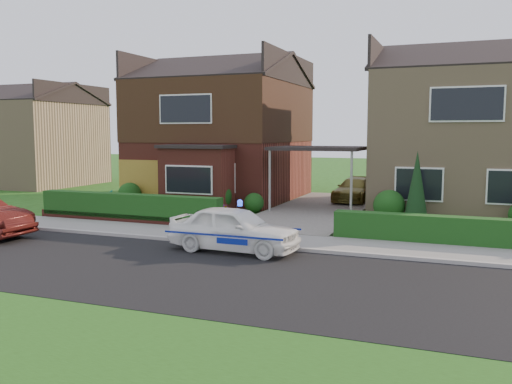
% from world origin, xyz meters
% --- Properties ---
extents(ground, '(120.00, 120.00, 0.00)m').
position_xyz_m(ground, '(0.00, 0.00, 0.00)').
color(ground, '#1F4512').
rests_on(ground, ground).
extents(road, '(60.00, 6.00, 0.02)m').
position_xyz_m(road, '(0.00, 0.00, 0.00)').
color(road, black).
rests_on(road, ground).
extents(kerb, '(60.00, 0.16, 0.12)m').
position_xyz_m(kerb, '(0.00, 3.05, 0.06)').
color(kerb, '#9E9993').
rests_on(kerb, ground).
extents(sidewalk, '(60.00, 2.00, 0.10)m').
position_xyz_m(sidewalk, '(0.00, 4.10, 0.05)').
color(sidewalk, slate).
rests_on(sidewalk, ground).
extents(grass_verge, '(60.00, 4.00, 0.01)m').
position_xyz_m(grass_verge, '(0.00, -5.00, 0.00)').
color(grass_verge, '#1F4512').
rests_on(grass_verge, ground).
extents(driveway, '(3.80, 12.00, 0.12)m').
position_xyz_m(driveway, '(0.00, 11.00, 0.06)').
color(driveway, '#666059').
rests_on(driveway, ground).
extents(house_left, '(7.50, 9.53, 7.25)m').
position_xyz_m(house_left, '(-5.78, 13.90, 3.81)').
color(house_left, maroon).
rests_on(house_left, ground).
extents(house_right, '(7.50, 8.06, 7.25)m').
position_xyz_m(house_right, '(5.80, 13.99, 3.66)').
color(house_right, tan).
rests_on(house_right, ground).
extents(carport_link, '(3.80, 3.00, 2.77)m').
position_xyz_m(carport_link, '(0.00, 10.95, 2.66)').
color(carport_link, black).
rests_on(carport_link, ground).
extents(garage_door, '(2.20, 0.10, 2.10)m').
position_xyz_m(garage_door, '(-8.25, 9.96, 1.05)').
color(garage_door, olive).
rests_on(garage_door, ground).
extents(dwarf_wall, '(7.70, 0.25, 0.36)m').
position_xyz_m(dwarf_wall, '(-5.80, 5.30, 0.18)').
color(dwarf_wall, maroon).
rests_on(dwarf_wall, ground).
extents(hedge_left, '(7.50, 0.55, 0.90)m').
position_xyz_m(hedge_left, '(-5.80, 5.45, 0.00)').
color(hedge_left, '#123310').
rests_on(hedge_left, ground).
extents(hedge_right, '(7.50, 0.55, 0.80)m').
position_xyz_m(hedge_right, '(5.80, 5.35, 0.00)').
color(hedge_right, '#123310').
rests_on(hedge_right, ground).
extents(shrub_left_far, '(1.08, 1.08, 1.08)m').
position_xyz_m(shrub_left_far, '(-8.50, 9.50, 0.54)').
color(shrub_left_far, '#123310').
rests_on(shrub_left_far, ground).
extents(shrub_left_mid, '(1.32, 1.32, 1.32)m').
position_xyz_m(shrub_left_mid, '(-4.00, 9.30, 0.66)').
color(shrub_left_mid, '#123310').
rests_on(shrub_left_mid, ground).
extents(shrub_left_near, '(0.84, 0.84, 0.84)m').
position_xyz_m(shrub_left_near, '(-2.40, 9.60, 0.42)').
color(shrub_left_near, '#123310').
rests_on(shrub_left_near, ground).
extents(shrub_right_near, '(1.20, 1.20, 1.20)m').
position_xyz_m(shrub_right_near, '(3.20, 9.40, 0.60)').
color(shrub_right_near, '#123310').
rests_on(shrub_right_near, ground).
extents(conifer_a, '(0.90, 0.90, 2.60)m').
position_xyz_m(conifer_a, '(4.20, 9.20, 1.30)').
color(conifer_a, black).
rests_on(conifer_a, ground).
extents(neighbour_left, '(6.50, 7.00, 5.20)m').
position_xyz_m(neighbour_left, '(-20.00, 16.00, 2.60)').
color(neighbour_left, tan).
rests_on(neighbour_left, ground).
extents(police_car, '(3.47, 3.86, 1.45)m').
position_xyz_m(police_car, '(-0.20, 2.40, 0.64)').
color(police_car, white).
rests_on(police_car, ground).
extents(driveway_car, '(1.79, 3.83, 1.08)m').
position_xyz_m(driveway_car, '(1.00, 14.14, 0.66)').
color(driveway_car, brown).
rests_on(driveway_car, driveway).
extents(potted_plant_a, '(0.46, 0.36, 0.77)m').
position_xyz_m(potted_plant_a, '(-9.00, 8.70, 0.39)').
color(potted_plant_a, gray).
rests_on(potted_plant_a, ground).
extents(potted_plant_b, '(0.50, 0.46, 0.72)m').
position_xyz_m(potted_plant_b, '(-4.90, 9.00, 0.36)').
color(potted_plant_b, gray).
rests_on(potted_plant_b, ground).
extents(potted_plant_c, '(0.48, 0.48, 0.67)m').
position_xyz_m(potted_plant_c, '(-2.50, 6.82, 0.33)').
color(potted_plant_c, gray).
rests_on(potted_plant_c, ground).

